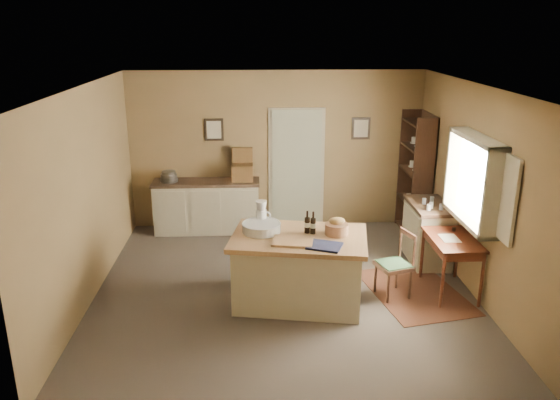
% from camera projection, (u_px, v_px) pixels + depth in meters
% --- Properties ---
extents(ground, '(5.00, 5.00, 0.00)m').
position_uv_depth(ground, '(284.00, 288.00, 7.42)').
color(ground, brown).
rests_on(ground, ground).
extents(wall_back, '(5.00, 0.10, 2.70)m').
position_uv_depth(wall_back, '(276.00, 150.00, 9.38)').
color(wall_back, olive).
rests_on(wall_back, ground).
extents(wall_front, '(5.00, 0.10, 2.70)m').
position_uv_depth(wall_front, '(299.00, 280.00, 4.63)').
color(wall_front, olive).
rests_on(wall_front, ground).
extents(wall_left, '(0.10, 5.00, 2.70)m').
position_uv_depth(wall_left, '(87.00, 196.00, 6.89)').
color(wall_left, olive).
rests_on(wall_left, ground).
extents(wall_right, '(0.10, 5.00, 2.70)m').
position_uv_depth(wall_right, '(475.00, 191.00, 7.11)').
color(wall_right, olive).
rests_on(wall_right, ground).
extents(ceiling, '(5.00, 5.00, 0.00)m').
position_uv_depth(ceiling, '(284.00, 87.00, 6.59)').
color(ceiling, silver).
rests_on(ceiling, wall_back).
extents(door, '(0.97, 0.06, 2.11)m').
position_uv_depth(door, '(296.00, 167.00, 9.45)').
color(door, '#B7B999').
rests_on(door, ground).
extents(framed_prints, '(2.82, 0.02, 0.38)m').
position_uv_depth(framed_prints, '(288.00, 129.00, 9.25)').
color(framed_prints, black).
rests_on(framed_prints, ground).
extents(window, '(0.25, 1.99, 1.12)m').
position_uv_depth(window, '(477.00, 180.00, 6.86)').
color(window, beige).
rests_on(window, ground).
extents(work_island, '(1.83, 1.35, 1.20)m').
position_uv_depth(work_island, '(298.00, 267.00, 6.92)').
color(work_island, beige).
rests_on(work_island, ground).
extents(sideboard, '(1.80, 0.51, 1.18)m').
position_uv_depth(sideboard, '(207.00, 205.00, 9.31)').
color(sideboard, beige).
rests_on(sideboard, ground).
extents(rug, '(1.40, 1.79, 0.01)m').
position_uv_depth(rug, '(415.00, 292.00, 7.31)').
color(rug, '#552C1A').
rests_on(rug, ground).
extents(writing_desk, '(0.58, 0.94, 0.82)m').
position_uv_depth(writing_desk, '(453.00, 245.00, 7.12)').
color(writing_desk, '#36160B').
rests_on(writing_desk, ground).
extents(desk_chair, '(0.50, 0.50, 0.86)m').
position_uv_depth(desk_chair, '(394.00, 266.00, 7.08)').
color(desk_chair, black).
rests_on(desk_chair, ground).
extents(right_cabinet, '(0.55, 0.98, 0.99)m').
position_uv_depth(right_cabinet, '(428.00, 232.00, 8.15)').
color(right_cabinet, beige).
rests_on(right_cabinet, ground).
extents(shelving_unit, '(0.35, 0.92, 2.05)m').
position_uv_depth(shelving_unit, '(418.00, 175.00, 9.11)').
color(shelving_unit, black).
rests_on(shelving_unit, ground).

